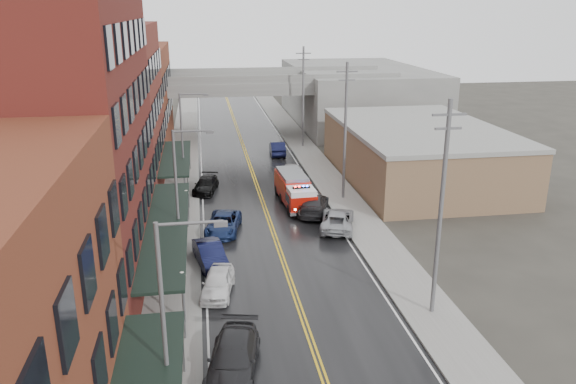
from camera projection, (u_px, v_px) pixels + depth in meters
road at (270, 224)px, 44.36m from camera, size 11.00×160.00×0.02m
sidewalk_left at (176, 228)px, 43.26m from camera, size 3.00×160.00×0.15m
sidewalk_right at (359, 218)px, 45.42m from camera, size 3.00×160.00×0.15m
curb_left at (198, 227)px, 43.51m from camera, size 0.30×160.00×0.15m
curb_right at (340, 219)px, 45.18m from camera, size 0.30×160.00×0.15m
brick_building_b at (60, 137)px, 33.02m from camera, size 9.00×20.00×18.00m
brick_building_c at (106, 111)px, 49.91m from camera, size 9.00×15.00×15.00m
brick_building_far at (130, 98)px, 66.80m from camera, size 9.00×20.00×12.00m
tan_building at (418, 154)px, 55.33m from camera, size 14.00×22.00×5.00m
right_far_block at (356, 94)px, 83.31m from camera, size 18.00×30.00×8.00m
awning_1 at (167, 226)px, 35.76m from camera, size 2.60×18.00×3.09m
awning_2 at (176, 158)px, 52.18m from camera, size 2.60×13.00×3.09m
globe_lamp_1 at (183, 286)px, 29.56m from camera, size 0.44×0.44×3.12m
globe_lamp_2 at (187, 200)px, 42.70m from camera, size 0.44×0.44×3.12m
street_lamp_0 at (170, 316)px, 21.13m from camera, size 2.64×0.22×9.00m
street_lamp_1 at (180, 188)px, 36.15m from camera, size 2.64×0.22×9.00m
street_lamp_2 at (185, 135)px, 51.16m from camera, size 2.64×0.22×9.00m
utility_pole_0 at (441, 207)px, 29.38m from camera, size 1.80×0.24×12.00m
utility_pole_1 at (345, 129)px, 48.15m from camera, size 1.80×0.24×12.00m
utility_pole_2 at (303, 95)px, 66.92m from camera, size 1.80×0.24×12.00m
overpass at (239, 91)px, 72.52m from camera, size 40.00×10.00×7.50m
fire_truck at (295, 189)px, 48.22m from camera, size 3.18×7.23×2.60m
parked_car_left_3 at (233, 359)px, 25.97m from camera, size 3.26×5.78×1.58m
parked_car_left_4 at (218, 282)px, 33.31m from camera, size 2.46×4.49×1.45m
parked_car_left_5 at (210, 255)px, 36.97m from camera, size 2.49×4.84×1.52m
parked_car_left_6 at (223, 224)px, 42.47m from camera, size 3.28×5.41×1.40m
parked_car_left_7 at (206, 185)px, 51.85m from camera, size 2.80×4.91×1.34m
parked_car_right_0 at (337, 220)px, 43.19m from camera, size 3.83×5.76×1.47m
parked_car_right_1 at (314, 204)px, 46.43m from camera, size 3.73×5.82×1.57m
parked_car_right_2 at (291, 171)px, 55.72m from camera, size 2.81×5.10×1.64m
parked_car_right_3 at (277, 148)px, 65.03m from camera, size 1.89×4.80×1.56m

